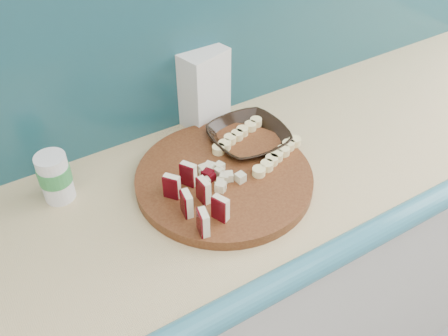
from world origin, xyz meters
TOP-DOWN VIEW (x-y plane):
  - kitchen_counter at (0.10, 1.50)m, footprint 2.20×0.63m
  - backsplash at (0.10, 1.79)m, footprint 2.20×0.02m
  - cutting_board at (0.05, 1.51)m, footprint 0.54×0.54m
  - apple_wedges at (-0.06, 1.45)m, footprint 0.09×0.19m
  - apple_chunks at (0.02, 1.50)m, footprint 0.07×0.07m
  - banana_slices at (0.17, 1.55)m, footprint 0.22×0.20m
  - brown_bowl at (0.17, 1.60)m, footprint 0.20×0.20m
  - flour_bag at (0.13, 1.76)m, footprint 0.14×0.12m
  - canister at (-0.31, 1.66)m, footprint 0.07×0.07m
  - banana_peel at (0.07, 1.62)m, footprint 0.23×0.19m

SIDE VIEW (x-z plane):
  - kitchen_counter at x=0.10m, z-range 0.00..0.91m
  - banana_peel at x=0.07m, z-range 0.91..0.92m
  - cutting_board at x=0.05m, z-range 0.91..0.94m
  - brown_bowl at x=0.17m, z-range 0.91..0.96m
  - banana_slices at x=0.17m, z-range 0.94..0.96m
  - apple_chunks at x=0.02m, z-range 0.94..0.96m
  - apple_wedges at x=-0.06m, z-range 0.94..0.99m
  - canister at x=-0.31m, z-range 0.91..1.03m
  - flour_bag at x=0.13m, z-range 0.91..1.12m
  - backsplash at x=0.10m, z-range 0.91..1.41m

